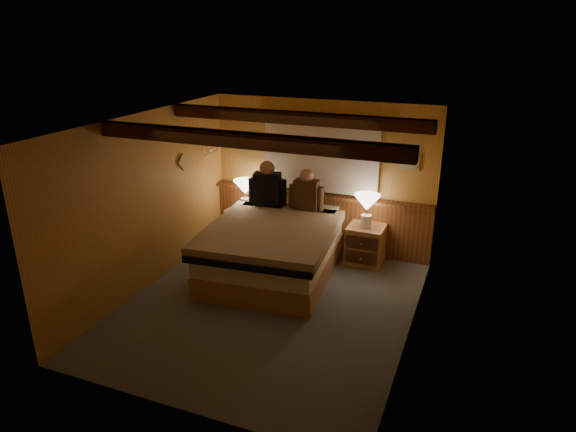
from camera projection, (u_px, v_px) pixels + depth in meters
The scene contains 19 objects.
floor at pixel (270, 305), 6.73m from camera, with size 4.20×4.20×0.00m, color #575E67.
ceiling at pixel (267, 122), 5.89m from camera, with size 4.20×4.20×0.00m, color #B58143.
wall_back at pixel (322, 176), 8.14m from camera, with size 3.60×3.60×0.00m, color gold.
wall_left at pixel (147, 202), 6.93m from camera, with size 4.20×4.20×0.00m, color gold.
wall_right at pixel (417, 241), 5.68m from camera, with size 4.20×4.20×0.00m, color gold.
wall_front at pixel (172, 299), 4.48m from camera, with size 3.60×3.60×0.00m, color gold.
wainscot at pixel (320, 219), 8.33m from camera, with size 3.60×0.23×0.94m.
curtain_window at pixel (321, 157), 7.96m from camera, with size 2.18×0.09×1.11m.
ceiling_beams at pixel (272, 128), 6.05m from camera, with size 3.60×1.65×0.16m.
coat_rail at pixel (209, 145), 8.11m from camera, with size 0.05×0.55×0.24m.
framed_print at pixel (409, 163), 7.52m from camera, with size 0.30×0.04×0.25m.
bed at pixel (273, 249), 7.44m from camera, with size 1.93×2.41×0.77m.
nightstand_left at pixel (245, 226), 8.54m from camera, with size 0.60×0.55×0.61m.
nightstand_right at pixel (365, 245), 7.83m from camera, with size 0.55×0.50×0.60m.
lamp_left at pixel (245, 189), 8.31m from camera, with size 0.38×0.38×0.50m.
lamp_right at pixel (367, 205), 7.57m from camera, with size 0.39×0.39×0.51m.
person_left at pixel (267, 187), 8.06m from camera, with size 0.60×0.32×0.74m.
person_right at pixel (306, 193), 7.87m from camera, with size 0.55×0.23×0.67m.
duffel_bag at pixel (227, 257), 7.76m from camera, with size 0.49×0.30×0.35m.
Camera 1 is at (2.41, -5.39, 3.44)m, focal length 32.00 mm.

